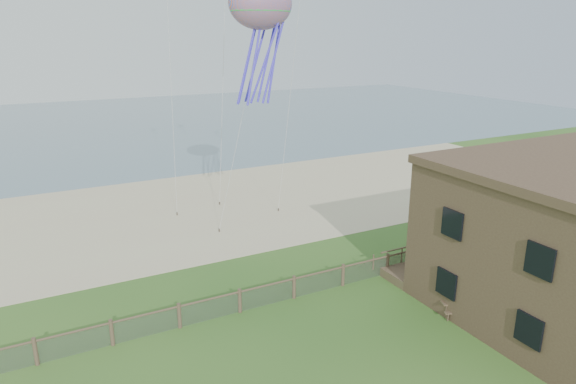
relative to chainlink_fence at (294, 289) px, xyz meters
name	(u,v)px	position (x,y,z in m)	size (l,w,h in m)	color
ground	(362,361)	(0.00, -6.00, -0.55)	(160.00, 160.00, 0.00)	#2B571D
sand_beach	(197,209)	(0.00, 16.00, -0.55)	(72.00, 20.00, 0.02)	#C5B18E
ocean	(105,125)	(0.00, 60.00, -0.55)	(160.00, 68.00, 0.02)	slate
chainlink_fence	(294,289)	(0.00, 0.00, 0.00)	(36.20, 0.20, 1.25)	#483B28
motel_deck	(489,253)	(13.00, -1.00, -0.30)	(15.00, 2.00, 0.50)	brown
picnic_table	(456,309)	(6.16, -5.11, -0.22)	(1.57, 1.18, 0.66)	brown
octopus_kite	(261,39)	(1.87, 7.60, 12.23)	(3.71, 2.62, 7.63)	orange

